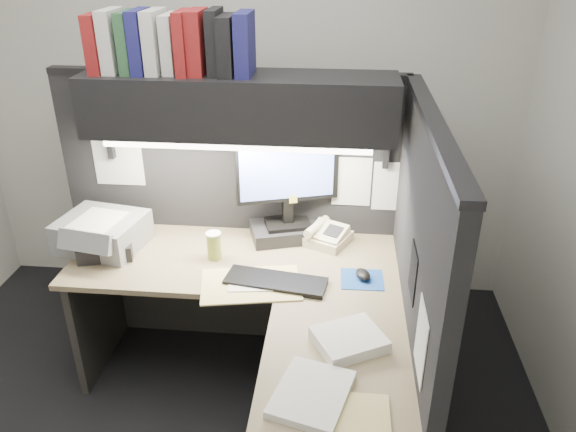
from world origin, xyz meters
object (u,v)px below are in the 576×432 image
object	(u,v)px
desk	(285,380)
printer	(102,232)
monitor	(288,199)
notebook_stack	(107,246)
keyboard	(276,281)
telephone	(328,236)
coffee_cup	(214,246)
overhead_shelf	(239,105)

from	to	relation	value
desk	printer	bearing A→B (deg)	149.26
desk	monitor	xyz separation A→B (m)	(-0.07, 0.82, 0.52)
printer	notebook_stack	world-z (taller)	printer
desk	keyboard	size ratio (longest dim) A/B	3.44
telephone	notebook_stack	xyz separation A→B (m)	(-1.16, -0.23, -0.00)
coffee_cup	notebook_stack	bearing A→B (deg)	-179.36
monitor	keyboard	size ratio (longest dim) A/B	1.20
coffee_cup	printer	distance (m)	0.63
coffee_cup	printer	xyz separation A→B (m)	(-0.63, 0.07, 0.01)
keyboard	printer	world-z (taller)	printer
monitor	printer	bearing A→B (deg)	173.66
telephone	coffee_cup	bearing A→B (deg)	-132.87
telephone	overhead_shelf	bearing A→B (deg)	-150.22
desk	overhead_shelf	size ratio (longest dim) A/B	1.10
keyboard	telephone	size ratio (longest dim) A/B	2.24
telephone	coffee_cup	world-z (taller)	coffee_cup
telephone	desk	bearing A→B (deg)	-74.97
printer	monitor	bearing A→B (deg)	21.46
overhead_shelf	coffee_cup	bearing A→B (deg)	-123.18
desk	printer	world-z (taller)	printer
overhead_shelf	printer	xyz separation A→B (m)	(-0.75, -0.12, -0.69)
overhead_shelf	printer	distance (m)	1.03
monitor	coffee_cup	bearing A→B (deg)	-161.32
coffee_cup	desk	bearing A→B (deg)	-52.54
monitor	coffee_cup	size ratio (longest dim) A/B	4.26
monitor	coffee_cup	distance (m)	0.47
coffee_cup	notebook_stack	distance (m)	0.58
overhead_shelf	printer	bearing A→B (deg)	-170.65
telephone	printer	world-z (taller)	printer
monitor	telephone	size ratio (longest dim) A/B	2.69
monitor	coffee_cup	xyz separation A→B (m)	(-0.36, -0.26, -0.17)
telephone	notebook_stack	size ratio (longest dim) A/B	0.80
monitor	desk	bearing A→B (deg)	-102.52
desk	coffee_cup	size ratio (longest dim) A/B	12.21
telephone	coffee_cup	distance (m)	0.63
desk	notebook_stack	xyz separation A→B (m)	(-1.01, 0.55, 0.33)
overhead_shelf	notebook_stack	world-z (taller)	overhead_shelf
notebook_stack	telephone	bearing A→B (deg)	11.03
monitor	coffee_cup	world-z (taller)	monitor
desk	monitor	world-z (taller)	monitor
desk	monitor	bearing A→B (deg)	94.76
keyboard	monitor	bearing A→B (deg)	97.49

